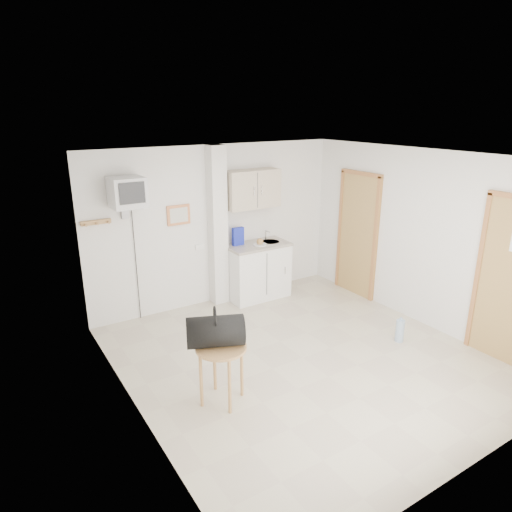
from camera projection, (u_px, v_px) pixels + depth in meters
ground at (303, 358)px, 5.78m from camera, size 4.50×4.50×0.00m
room_envelope at (318, 237)px, 5.49m from camera, size 4.24×4.54×2.55m
kitchenette at (256, 250)px, 7.43m from camera, size 1.03×0.58×2.10m
crt_television at (127, 193)px, 6.06m from camera, size 0.44×0.45×2.15m
round_table at (221, 355)px, 4.77m from camera, size 0.54×0.54×0.66m
duffel_bag at (215, 331)px, 4.70m from camera, size 0.67×0.53×0.44m
water_bottle at (400, 331)px, 6.15m from camera, size 0.12×0.12×0.35m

